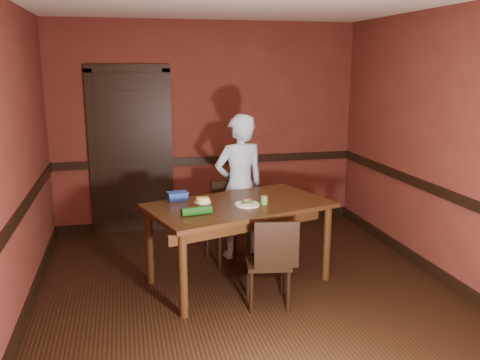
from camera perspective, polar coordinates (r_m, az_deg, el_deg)
name	(u,v)px	position (r m, az deg, el deg)	size (l,w,h in m)	color
floor	(248,295)	(4.96, 0.93, -12.80)	(4.00, 4.50, 0.01)	black
wall_back	(208,126)	(6.73, -3.66, 6.02)	(4.00, 0.02, 2.70)	#5B241B
wall_front	(363,238)	(2.49, 13.68, -6.30)	(4.00, 0.02, 2.70)	#5B241B
wall_left	(9,166)	(4.51, -24.52, 1.48)	(0.02, 4.50, 2.70)	#5B241B
wall_right	(446,148)	(5.38, 22.17, 3.37)	(0.02, 4.50, 2.70)	#5B241B
dado_back	(208,160)	(6.78, -3.58, 2.23)	(4.00, 0.03, 0.10)	black
dado_left	(16,219)	(4.61, -23.82, -4.01)	(0.03, 4.50, 0.10)	black
dado_right	(441,192)	(5.46, 21.64, -1.29)	(0.03, 4.50, 0.10)	black
baseboard_back	(209,220)	(6.98, -3.49, -4.56)	(4.00, 0.03, 0.12)	black
baseboard_left	(26,312)	(4.90, -22.91, -13.46)	(0.03, 4.50, 0.12)	black
baseboard_right	(434,271)	(5.71, 20.94, -9.49)	(0.03, 4.50, 0.12)	black
door	(131,149)	(6.64, -12.14, 3.42)	(1.05, 0.07, 2.20)	black
dining_table	(239,243)	(5.11, -0.13, -7.07)	(1.74, 0.98, 0.82)	#341D0D
chair_far	(228,222)	(5.64, -1.41, -4.77)	(0.41, 0.41, 0.88)	black
chair_near	(268,261)	(4.65, 3.15, -9.02)	(0.39, 0.39, 0.83)	black
person	(240,187)	(5.67, -0.04, -0.76)	(0.59, 0.39, 1.63)	#B1D3EA
sandwich_plate	(247,204)	(4.91, 0.82, -2.67)	(0.24, 0.24, 0.06)	white
sauce_jar	(264,200)	(4.95, 2.74, -2.25)	(0.07, 0.07, 0.09)	#518738
cheese_saucer	(203,201)	(5.02, -4.22, -2.32)	(0.17, 0.17, 0.05)	white
food_tub	(178,196)	(5.13, -7.03, -1.80)	(0.21, 0.16, 0.08)	blue
wrapped_veg	(197,211)	(4.61, -4.90, -3.48)	(0.08, 0.08, 0.28)	#134412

